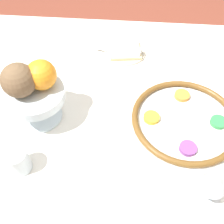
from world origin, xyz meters
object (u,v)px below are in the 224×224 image
(orange_fruit, at_px, (41,75))
(napkin_roll, at_px, (118,49))
(seder_plate, at_px, (185,120))
(bread_plate, at_px, (125,51))
(wine_glass, at_px, (215,181))
(fruit_stand, at_px, (36,98))
(cup_far, at_px, (17,161))
(coconut, at_px, (19,80))

(orange_fruit, xyz_separation_m, napkin_roll, (-0.20, -0.33, -0.14))
(seder_plate, distance_m, bread_plate, 0.40)
(bread_plate, bearing_deg, wine_glass, 112.64)
(fruit_stand, xyz_separation_m, napkin_roll, (-0.23, -0.35, -0.07))
(orange_fruit, distance_m, cup_far, 0.25)
(seder_plate, relative_size, cup_far, 4.51)
(orange_fruit, distance_m, bread_plate, 0.43)
(fruit_stand, height_order, bread_plate, fruit_stand)
(fruit_stand, distance_m, orange_fruit, 0.08)
(fruit_stand, height_order, coconut, coconut)
(fruit_stand, height_order, cup_far, fruit_stand)
(cup_far, bearing_deg, orange_fruit, -100.55)
(bread_plate, bearing_deg, fruit_stand, 54.44)
(seder_plate, height_order, orange_fruit, orange_fruit)
(wine_glass, height_order, coconut, coconut)
(wine_glass, distance_m, coconut, 0.57)
(wine_glass, xyz_separation_m, fruit_stand, (0.50, -0.22, -0.01))
(wine_glass, relative_size, bread_plate, 0.81)
(wine_glass, bearing_deg, napkin_roll, -64.89)
(fruit_stand, bearing_deg, napkin_roll, -122.60)
(fruit_stand, bearing_deg, cup_far, 86.10)
(orange_fruit, relative_size, napkin_roll, 0.46)
(seder_plate, bearing_deg, cup_far, 22.59)
(orange_fruit, height_order, cup_far, orange_fruit)
(cup_far, bearing_deg, bread_plate, -116.28)
(seder_plate, height_order, fruit_stand, fruit_stand)
(seder_plate, relative_size, orange_fruit, 3.80)
(wine_glass, distance_m, bread_plate, 0.63)
(orange_fruit, xyz_separation_m, coconut, (0.05, 0.03, 0.01))
(wine_glass, distance_m, orange_fruit, 0.54)
(coconut, bearing_deg, fruit_stand, -165.52)
(wine_glass, bearing_deg, orange_fruit, -28.08)
(fruit_stand, relative_size, napkin_roll, 0.93)
(seder_plate, height_order, coconut, coconut)
(seder_plate, xyz_separation_m, bread_plate, (0.21, -0.34, -0.01))
(fruit_stand, xyz_separation_m, orange_fruit, (-0.03, -0.03, 0.07))
(wine_glass, bearing_deg, coconut, -22.61)
(orange_fruit, relative_size, cup_far, 1.18)
(seder_plate, distance_m, orange_fruit, 0.46)
(seder_plate, distance_m, wine_glass, 0.25)
(fruit_stand, relative_size, cup_far, 2.41)
(seder_plate, xyz_separation_m, wine_glass, (-0.03, 0.24, 0.08))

